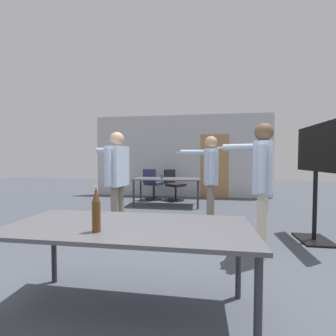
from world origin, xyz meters
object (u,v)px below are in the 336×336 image
Objects in this scene: office_chair_far_right at (152,185)px; beer_bottle at (96,210)px; tv_screen at (316,167)px; person_far_watching at (116,173)px; office_chair_far_left at (174,186)px; drink_cup at (162,176)px; person_near_casual at (262,176)px; person_left_plaid at (210,173)px.

office_chair_far_right is 5.30m from beer_bottle.
person_far_watching is (-3.08, -0.20, -0.11)m from tv_screen.
person_far_watching is 2.07m from beer_bottle.
person_far_watching reaches higher than office_chair_far_left.
person_far_watching is 1.82× the size of office_chair_far_left.
tv_screen reaches higher than drink_cup.
tv_screen is 4.05m from office_chair_far_left.
beer_bottle is (0.05, -5.25, 0.45)m from office_chair_far_left.
tv_screen is 3.09m from person_far_watching.
person_near_casual is at bearing -92.56° from person_far_watching.
office_chair_far_left is (0.56, 3.29, -0.59)m from person_far_watching.
tv_screen is 16.76× the size of drink_cup.
person_far_watching is at bearing 107.15° from beer_bottle.
person_near_casual is 16.13× the size of drink_cup.
person_far_watching is 1.63m from person_left_plaid.
beer_bottle is (-2.47, -2.16, -0.25)m from tv_screen.
beer_bottle is (0.72, -5.24, 0.44)m from office_chair_far_right.
person_near_casual is 1.24m from person_left_plaid.
office_chair_far_right is (-0.11, 3.27, -0.58)m from person_far_watching.
beer_bottle reaches higher than office_chair_far_left.
tv_screen reaches higher than office_chair_far_right.
person_far_watching is at bearing 95.23° from person_near_casual.
drink_cup is at bearing -129.08° from tv_screen.
person_left_plaid is at bearing 47.58° from person_near_casual.
person_left_plaid reaches higher than beer_bottle.
tv_screen reaches higher than beer_bottle.
person_near_casual is 4.41m from office_chair_far_right.
drink_cup is (-2.75, 2.23, -0.36)m from tv_screen.
person_far_watching is at bearing 108.83° from person_left_plaid.
office_chair_far_left is at bearing -140.74° from tv_screen.
drink_cup is (-0.22, -0.86, 0.35)m from office_chair_far_left.
beer_bottle reaches higher than drink_cup.
tv_screen is 1.87× the size of office_chair_far_right.
person_left_plaid is (-0.61, 1.08, -0.04)m from person_near_casual.
office_chair_far_right is at bearing 48.90° from person_near_casual.
person_near_casual reaches higher than person_left_plaid.
person_left_plaid reaches higher than drink_cup.
person_far_watching is at bearing -97.78° from drink_cup.
beer_bottle reaches higher than office_chair_far_right.
tv_screen is 1.91× the size of office_chair_far_left.
beer_bottle is at bearing 152.45° from person_near_casual.
office_chair_far_left is at bearing 75.34° from drink_cup.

